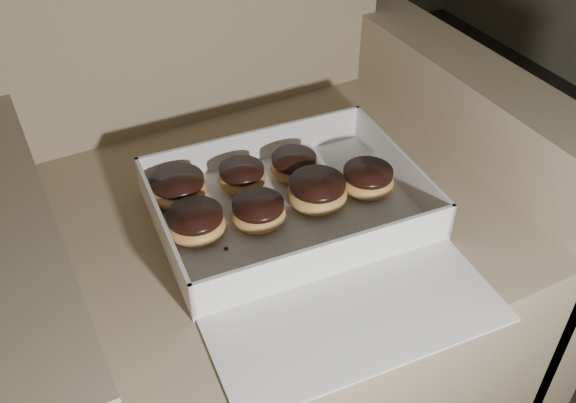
# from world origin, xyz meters

# --- Properties ---
(armchair) EXTENTS (0.94, 0.79, 0.98)m
(armchair) POSITION_xyz_m (0.55, 1.01, 0.31)
(armchair) COLOR #8B7759
(armchair) RESTS_ON floor
(bakery_box) EXTENTS (0.45, 0.51, 0.07)m
(bakery_box) POSITION_xyz_m (0.55, 0.86, 0.45)
(bakery_box) COLOR silver
(bakery_box) RESTS_ON armchair
(donut_a) EXTENTS (0.08, 0.08, 0.04)m
(donut_a) POSITION_xyz_m (0.51, 0.99, 0.47)
(donut_a) COLOR #EBAF52
(donut_a) RESTS_ON bakery_box
(donut_b) EXTENTS (0.09, 0.09, 0.05)m
(donut_b) POSITION_xyz_m (0.40, 0.91, 0.47)
(donut_b) COLOR #EBAF52
(donut_b) RESTS_ON bakery_box
(donut_c) EXTENTS (0.09, 0.09, 0.04)m
(donut_c) POSITION_xyz_m (0.49, 0.89, 0.47)
(donut_c) COLOR #EBAF52
(donut_c) RESTS_ON bakery_box
(donut_d) EXTENTS (0.09, 0.09, 0.05)m
(donut_d) POSITION_xyz_m (0.40, 1.01, 0.47)
(donut_d) COLOR #EBAF52
(donut_d) RESTS_ON bakery_box
(donut_e) EXTENTS (0.10, 0.10, 0.05)m
(donut_e) POSITION_xyz_m (0.60, 0.89, 0.47)
(donut_e) COLOR #EBAF52
(donut_e) RESTS_ON bakery_box
(donut_f) EXTENTS (0.08, 0.08, 0.04)m
(donut_f) POSITION_xyz_m (0.60, 0.98, 0.47)
(donut_f) COLOR #EBAF52
(donut_f) RESTS_ON bakery_box
(donut_g) EXTENTS (0.09, 0.09, 0.04)m
(donut_g) POSITION_xyz_m (0.69, 0.88, 0.47)
(donut_g) COLOR #EBAF52
(donut_g) RESTS_ON bakery_box
(crumb_a) EXTENTS (0.01, 0.01, 0.00)m
(crumb_a) POSITION_xyz_m (0.42, 0.86, 0.45)
(crumb_a) COLOR black
(crumb_a) RESTS_ON bakery_box
(crumb_b) EXTENTS (0.01, 0.01, 0.00)m
(crumb_b) POSITION_xyz_m (0.69, 0.78, 0.45)
(crumb_b) COLOR black
(crumb_b) RESTS_ON bakery_box
(crumb_c) EXTENTS (0.01, 0.01, 0.00)m
(crumb_c) POSITION_xyz_m (0.58, 0.88, 0.45)
(crumb_c) COLOR black
(crumb_c) RESTS_ON bakery_box
(crumb_d) EXTENTS (0.01, 0.01, 0.00)m
(crumb_d) POSITION_xyz_m (0.57, 0.78, 0.45)
(crumb_d) COLOR black
(crumb_d) RESTS_ON bakery_box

